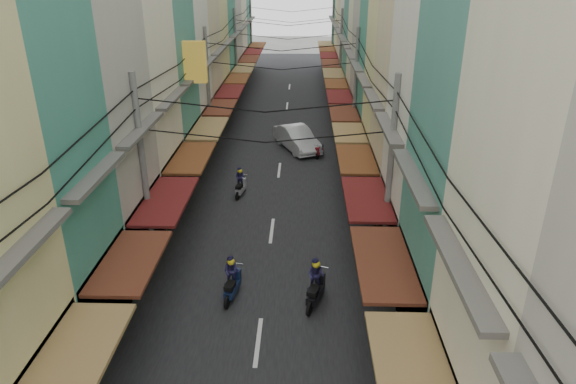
% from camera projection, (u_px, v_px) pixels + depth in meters
% --- Properties ---
extents(ground, '(160.00, 160.00, 0.00)m').
position_uv_depth(ground, '(263.00, 306.00, 19.34)').
color(ground, slate).
rests_on(ground, ground).
extents(road, '(10.00, 80.00, 0.02)m').
position_uv_depth(road, '(283.00, 140.00, 37.60)').
color(road, black).
rests_on(road, ground).
extents(sidewalk_left, '(3.00, 80.00, 0.06)m').
position_uv_depth(sidewalk_left, '(195.00, 139.00, 37.77)').
color(sidewalk_left, gray).
rests_on(sidewalk_left, ground).
extents(sidewalk_right, '(3.00, 80.00, 0.06)m').
position_uv_depth(sidewalk_right, '(372.00, 141.00, 37.42)').
color(sidewalk_right, gray).
rests_on(sidewalk_right, ground).
extents(building_row_left, '(7.80, 67.67, 23.70)m').
position_uv_depth(building_row_left, '(148.00, 1.00, 30.71)').
color(building_row_left, silver).
rests_on(building_row_left, ground).
extents(building_row_right, '(7.80, 68.98, 22.59)m').
position_uv_depth(building_row_right, '(414.00, 9.00, 30.33)').
color(building_row_right, '#3F8B77').
rests_on(building_row_right, ground).
extents(utility_poles, '(10.20, 66.13, 8.20)m').
position_uv_depth(utility_poles, '(279.00, 61.00, 30.38)').
color(utility_poles, slate).
rests_on(utility_poles, ground).
extents(white_car, '(6.00, 4.32, 1.98)m').
position_uv_depth(white_car, '(297.00, 149.00, 35.81)').
color(white_car, silver).
rests_on(white_car, ground).
extents(bicycle, '(1.93, 1.12, 1.25)m').
position_uv_depth(bicycle, '(471.00, 329.00, 18.16)').
color(bicycle, black).
rests_on(bicycle, ground).
extents(moving_scooters, '(4.94, 18.16, 1.95)m').
position_uv_depth(moving_scooters, '(273.00, 240.00, 22.91)').
color(moving_scooters, black).
rests_on(moving_scooters, ground).
extents(parked_scooters, '(13.20, 15.00, 1.01)m').
position_uv_depth(parked_scooters, '(369.00, 358.00, 16.12)').
color(parked_scooters, black).
rests_on(parked_scooters, ground).
extents(pedestrians, '(13.46, 25.20, 2.15)m').
position_uv_depth(pedestrians, '(177.00, 232.00, 22.55)').
color(pedestrians, black).
rests_on(pedestrians, ground).
extents(market_umbrella, '(2.08, 2.08, 2.20)m').
position_uv_depth(market_umbrella, '(474.00, 319.00, 15.58)').
color(market_umbrella, '#B2B2B7').
rests_on(market_umbrella, ground).
extents(traffic_sign, '(0.10, 0.59, 2.71)m').
position_uv_depth(traffic_sign, '(441.00, 378.00, 13.36)').
color(traffic_sign, slate).
rests_on(traffic_sign, ground).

